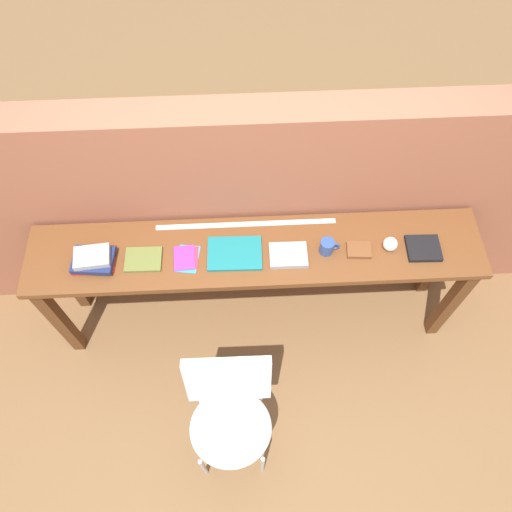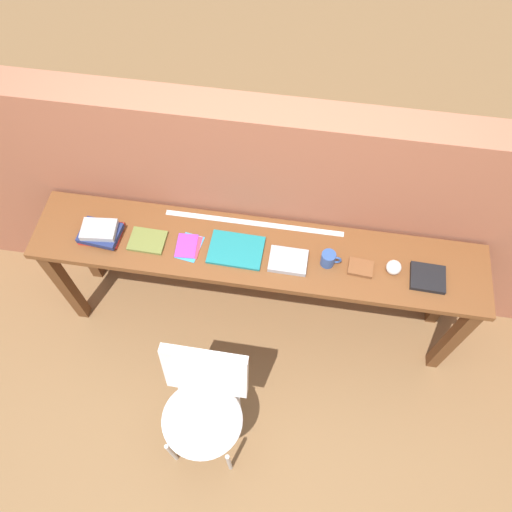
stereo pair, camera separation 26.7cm
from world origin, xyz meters
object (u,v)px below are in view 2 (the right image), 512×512
object	(u,v)px
book_stack_leftmost	(100,232)
sports_ball_small	(394,267)
magazine_cycling	(147,241)
book_repair_rightmost	(428,278)
book_open_centre	(236,250)
chair_white_moulded	(203,403)
pamphlet_pile_colourful	(189,246)
mug	(329,259)
leather_journal_brown	(361,268)

from	to	relation	value
book_stack_leftmost	sports_ball_small	bearing A→B (deg)	0.62
magazine_cycling	book_repair_rightmost	world-z (taller)	book_repair_rightmost
sports_ball_small	book_open_centre	bearing A→B (deg)	-179.98
chair_white_moulded	book_repair_rightmost	bearing A→B (deg)	34.02
magazine_cycling	book_repair_rightmost	size ratio (longest dim) A/B	1.08
magazine_cycling	pamphlet_pile_colourful	bearing A→B (deg)	1.01
sports_ball_small	book_repair_rightmost	world-z (taller)	sports_ball_small
book_open_centre	sports_ball_small	size ratio (longest dim) A/B	3.68
mug	sports_ball_small	world-z (taller)	mug
book_open_centre	pamphlet_pile_colourful	bearing A→B (deg)	-175.59
chair_white_moulded	leather_journal_brown	bearing A→B (deg)	45.23
pamphlet_pile_colourful	leather_journal_brown	world-z (taller)	leather_journal_brown
pamphlet_pile_colourful	sports_ball_small	xyz separation A→B (m)	(1.10, 0.01, 0.04)
book_open_centre	mug	distance (m)	0.50
book_stack_leftmost	mug	bearing A→B (deg)	0.64
magazine_cycling	book_open_centre	world-z (taller)	same
book_open_centre	chair_white_moulded	bearing A→B (deg)	-93.25
book_open_centre	book_repair_rightmost	size ratio (longest dim) A/B	1.62
magazine_cycling	book_open_centre	distance (m)	0.49
pamphlet_pile_colourful	book_stack_leftmost	bearing A→B (deg)	-179.72
magazine_cycling	mug	xyz separation A→B (m)	(0.99, 0.01, 0.04)
magazine_cycling	book_repair_rightmost	distance (m)	1.51
book_stack_leftmost	book_open_centre	size ratio (longest dim) A/B	0.79
magazine_cycling	sports_ball_small	world-z (taller)	sports_ball_small
leather_journal_brown	book_stack_leftmost	bearing A→B (deg)	-175.70
book_open_centre	book_repair_rightmost	world-z (taller)	book_repair_rightmost
magazine_cycling	leather_journal_brown	xyz separation A→B (m)	(1.16, 0.00, 0.00)
magazine_cycling	book_repair_rightmost	bearing A→B (deg)	0.84
mug	book_repair_rightmost	size ratio (longest dim) A/B	0.61
chair_white_moulded	leather_journal_brown	xyz separation A→B (m)	(0.73, 0.74, 0.37)
book_stack_leftmost	magazine_cycling	bearing A→B (deg)	0.57
book_stack_leftmost	leather_journal_brown	xyz separation A→B (m)	(1.42, 0.00, -0.03)
chair_white_moulded	book_repair_rightmost	world-z (taller)	book_repair_rightmost
leather_journal_brown	magazine_cycling	bearing A→B (deg)	-175.79
chair_white_moulded	book_open_centre	world-z (taller)	book_open_centre
chair_white_moulded	sports_ball_small	size ratio (longest dim) A/B	11.22
magazine_cycling	sports_ball_small	distance (m)	1.33
book_stack_leftmost	sports_ball_small	distance (m)	1.59
chair_white_moulded	mug	xyz separation A→B (m)	(0.56, 0.75, 0.40)
mug	leather_journal_brown	bearing A→B (deg)	-3.22
book_stack_leftmost	mug	distance (m)	1.25
chair_white_moulded	book_stack_leftmost	size ratio (longest dim) A/B	3.88
book_stack_leftmost	book_open_centre	distance (m)	0.75
chair_white_moulded	book_open_centre	distance (m)	0.84
book_stack_leftmost	magazine_cycling	world-z (taller)	book_stack_leftmost
book_stack_leftmost	sports_ball_small	xyz separation A→B (m)	(1.59, 0.02, 0.00)
magazine_cycling	book_open_centre	xyz separation A→B (m)	(0.49, 0.01, 0.00)
sports_ball_small	book_repair_rightmost	distance (m)	0.19
chair_white_moulded	pamphlet_pile_colourful	size ratio (longest dim) A/B	4.83
pamphlet_pile_colourful	magazine_cycling	bearing A→B (deg)	179.97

